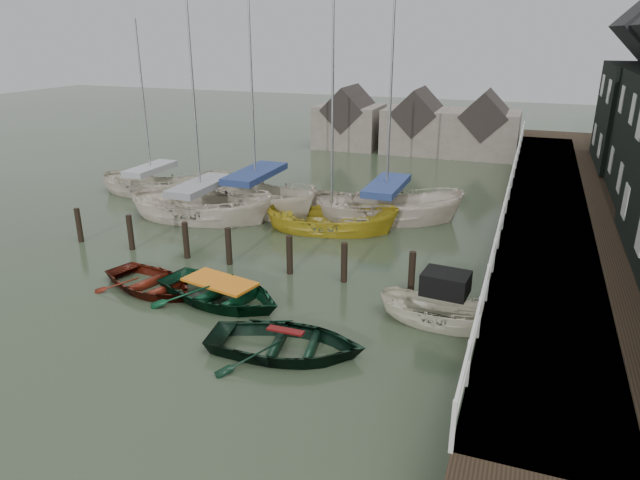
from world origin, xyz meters
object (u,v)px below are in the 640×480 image
at_px(rowboat_red, 152,290).
at_px(sailboat_b, 257,208).
at_px(motorboat, 442,320).
at_px(sailboat_e, 153,193).
at_px(rowboat_green, 221,301).
at_px(sailboat_a, 203,218).
at_px(rowboat_dkgreen, 286,353).
at_px(sailboat_c, 332,230).
at_px(sailboat_d, 386,218).

height_order(rowboat_red, sailboat_b, sailboat_b).
height_order(rowboat_red, motorboat, motorboat).
xyz_separation_m(rowboat_red, sailboat_e, (-7.09, 9.86, 0.06)).
relative_size(rowboat_green, motorboat, 1.14).
distance_m(motorboat, sailboat_a, 13.24).
relative_size(sailboat_a, sailboat_e, 1.20).
height_order(motorboat, sailboat_a, sailboat_a).
xyz_separation_m(rowboat_dkgreen, sailboat_c, (-2.14, 9.72, 0.02)).
xyz_separation_m(sailboat_a, sailboat_c, (6.02, 0.54, -0.05)).
height_order(rowboat_green, sailboat_c, sailboat_c).
bearing_deg(sailboat_c, sailboat_e, 68.90).
bearing_deg(rowboat_green, sailboat_e, 56.91).
distance_m(rowboat_dkgreen, sailboat_d, 12.03).
distance_m(sailboat_a, sailboat_e, 5.41).
height_order(rowboat_green, sailboat_d, sailboat_d).
height_order(rowboat_dkgreen, sailboat_c, sailboat_c).
bearing_deg(motorboat, rowboat_dkgreen, 135.95).
distance_m(sailboat_c, sailboat_d, 2.91).
height_order(rowboat_red, rowboat_dkgreen, rowboat_dkgreen).
relative_size(rowboat_green, rowboat_dkgreen, 1.06).
distance_m(rowboat_green, sailboat_c, 7.68).
height_order(rowboat_dkgreen, sailboat_b, sailboat_b).
xyz_separation_m(sailboat_b, sailboat_d, (6.21, 0.55, 0.00)).
distance_m(rowboat_green, rowboat_dkgreen, 3.81).
bearing_deg(motorboat, sailboat_e, 67.12).
distance_m(sailboat_a, sailboat_b, 2.79).
xyz_separation_m(rowboat_red, sailboat_a, (-2.43, 7.12, 0.06)).
xyz_separation_m(rowboat_green, sailboat_b, (-3.42, 9.37, 0.06)).
bearing_deg(sailboat_d, rowboat_red, 137.23).
xyz_separation_m(rowboat_dkgreen, sailboat_a, (-8.16, 9.17, 0.06)).
xyz_separation_m(sailboat_b, sailboat_e, (-6.24, 0.44, 0.00)).
height_order(sailboat_a, sailboat_c, sailboat_a).
xyz_separation_m(rowboat_green, sailboat_e, (-9.66, 9.81, 0.06)).
bearing_deg(rowboat_red, sailboat_d, -10.35).
height_order(sailboat_b, sailboat_e, sailboat_b).
relative_size(rowboat_dkgreen, sailboat_a, 0.36).
height_order(rowboat_green, sailboat_b, sailboat_b).
relative_size(rowboat_red, sailboat_c, 0.36).
distance_m(rowboat_red, motorboat, 9.39).
bearing_deg(rowboat_green, sailboat_b, 32.40).
bearing_deg(sailboat_e, motorboat, -120.13).
height_order(rowboat_green, motorboat, motorboat).
xyz_separation_m(rowboat_green, rowboat_dkgreen, (3.17, -2.11, 0.00)).
bearing_deg(sailboat_d, sailboat_a, 95.62).
bearing_deg(rowboat_red, sailboat_a, 36.75).
height_order(motorboat, sailboat_d, sailboat_d).
height_order(rowboat_red, sailboat_e, sailboat_e).
relative_size(rowboat_red, sailboat_b, 0.32).
bearing_deg(sailboat_a, sailboat_b, -40.53).
bearing_deg(sailboat_e, sailboat_b, -95.87).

